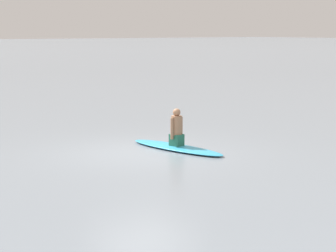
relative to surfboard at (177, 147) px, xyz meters
The scene contains 3 objects.
ground_plane 0.99m from the surfboard, behind, with size 400.00×400.00×0.00m, color gray.
surfboard is the anchor object (origin of this frame).
person_paddler 0.49m from the surfboard, ahead, with size 0.43×0.36×0.97m.
Camera 1 is at (-8.28, -12.34, 3.06)m, focal length 64.19 mm.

